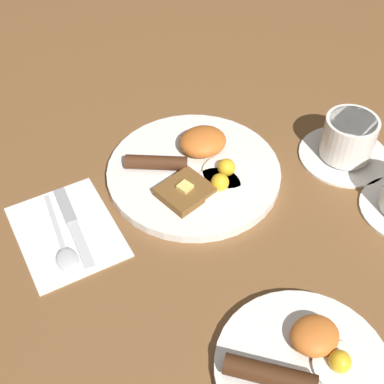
# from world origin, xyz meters

# --- Properties ---
(ground_plane) EXTENTS (3.00, 3.00, 0.00)m
(ground_plane) POSITION_xyz_m (0.00, 0.00, 0.00)
(ground_plane) COLOR brown
(breakfast_plate_near) EXTENTS (0.28, 0.28, 0.05)m
(breakfast_plate_near) POSITION_xyz_m (-0.00, -0.00, 0.01)
(breakfast_plate_near) COLOR white
(breakfast_plate_near) RESTS_ON ground_plane
(breakfast_plate_far) EXTENTS (0.22, 0.22, 0.04)m
(breakfast_plate_far) POSITION_xyz_m (0.04, 0.36, 0.01)
(breakfast_plate_far) COLOR white
(breakfast_plate_far) RESTS_ON ground_plane
(teacup_near) EXTENTS (0.15, 0.15, 0.08)m
(teacup_near) POSITION_xyz_m (-0.25, 0.07, 0.03)
(teacup_near) COLOR white
(teacup_near) RESTS_ON ground_plane
(napkin) EXTENTS (0.15, 0.18, 0.01)m
(napkin) POSITION_xyz_m (0.22, 0.02, 0.00)
(napkin) COLOR white
(napkin) RESTS_ON ground_plane
(knife) EXTENTS (0.02, 0.17, 0.01)m
(knife) POSITION_xyz_m (0.21, 0.01, 0.01)
(knife) COLOR silver
(knife) RESTS_ON napkin
(spoon) EXTENTS (0.03, 0.16, 0.01)m
(spoon) POSITION_xyz_m (0.24, 0.06, 0.01)
(spoon) COLOR silver
(spoon) RESTS_ON napkin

